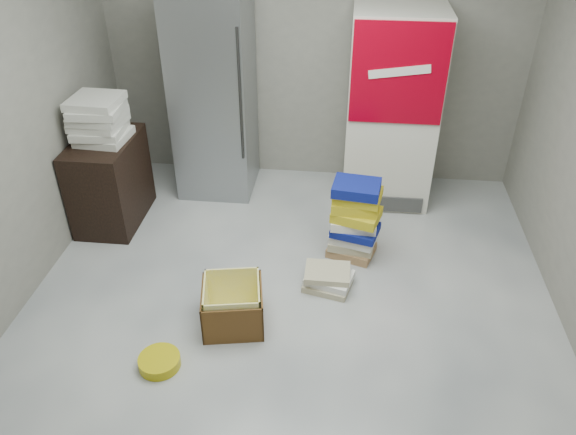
% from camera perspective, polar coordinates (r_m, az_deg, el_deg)
% --- Properties ---
extents(ground, '(5.00, 5.00, 0.00)m').
position_cam_1_polar(ground, '(4.03, -0.48, -12.63)').
color(ground, silver).
rests_on(ground, ground).
extents(room_shell, '(4.04, 5.04, 2.82)m').
position_cam_1_polar(room_shell, '(3.00, -0.64, 11.83)').
color(room_shell, gray).
rests_on(room_shell, ground).
extents(steel_fridge, '(0.70, 0.72, 1.90)m').
position_cam_1_polar(steel_fridge, '(5.42, -7.51, 12.11)').
color(steel_fridge, gray).
rests_on(steel_fridge, ground).
extents(coke_cooler, '(0.80, 0.73, 1.80)m').
position_cam_1_polar(coke_cooler, '(5.30, 10.47, 10.81)').
color(coke_cooler, silver).
rests_on(coke_cooler, ground).
extents(wood_shelf, '(0.50, 0.80, 0.80)m').
position_cam_1_polar(wood_shelf, '(5.29, -17.62, 3.55)').
color(wood_shelf, black).
rests_on(wood_shelf, ground).
extents(supply_box_stack, '(0.45, 0.45, 0.39)m').
position_cam_1_polar(supply_box_stack, '(5.03, -18.68, 9.43)').
color(supply_box_stack, silver).
rests_on(supply_box_stack, wood_shelf).
extents(phonebook_stack_main, '(0.45, 0.40, 0.70)m').
position_cam_1_polar(phonebook_stack_main, '(4.63, 6.81, -0.22)').
color(phonebook_stack_main, '#9F754B').
rests_on(phonebook_stack_main, ground).
extents(phonebook_stack_side, '(0.42, 0.36, 0.16)m').
position_cam_1_polar(phonebook_stack_side, '(4.43, 4.10, -6.20)').
color(phonebook_stack_side, '#BBB08C').
rests_on(phonebook_stack_side, ground).
extents(cardboard_box, '(0.50, 0.50, 0.35)m').
position_cam_1_polar(cardboard_box, '(4.10, -5.62, -9.08)').
color(cardboard_box, yellow).
rests_on(cardboard_box, ground).
extents(bucket_lid, '(0.33, 0.33, 0.07)m').
position_cam_1_polar(bucket_lid, '(3.96, -12.93, -14.08)').
color(bucket_lid, gold).
rests_on(bucket_lid, ground).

